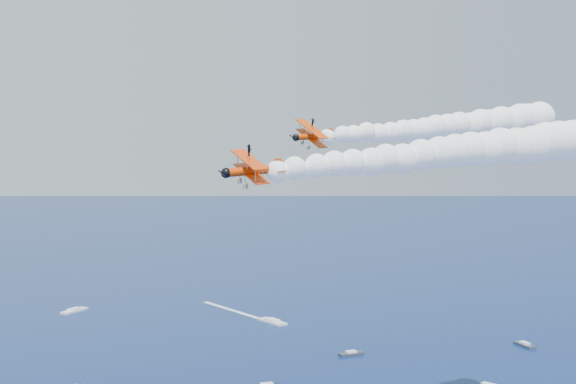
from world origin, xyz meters
name	(u,v)px	position (x,y,z in m)	size (l,w,h in m)	color
biplane_lead	(313,136)	(15.93, 41.76, 60.21)	(7.63, 8.56, 5.16)	#D53D04
biplane_trail	(253,171)	(-3.44, 10.96, 55.26)	(7.85, 8.81, 5.30)	#DF3904
smoke_trail_lead	(442,127)	(43.25, 46.35, 62.30)	(54.92, 14.39, 10.39)	white
smoke_trail_trail	(446,153)	(24.21, 12.62, 57.35)	(55.52, 9.18, 10.39)	white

